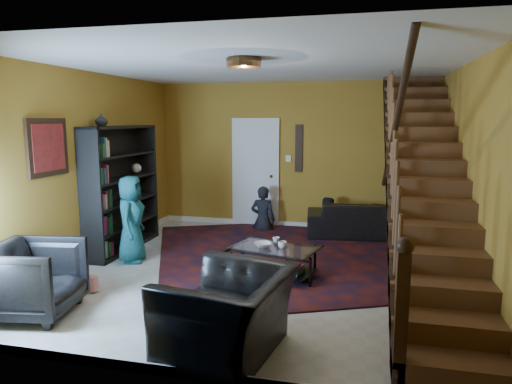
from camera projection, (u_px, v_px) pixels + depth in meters
floor at (259, 271)px, 6.38m from camera, size 5.50×5.50×0.00m
room at (202, 238)px, 7.95m from camera, size 5.50×5.50×5.50m
staircase at (425, 177)px, 5.67m from camera, size 0.95×5.02×3.18m
bookshelf at (122, 191)px, 7.35m from camera, size 0.35×1.80×2.00m
door at (256, 174)px, 8.99m from camera, size 0.82×0.05×2.05m
framed_picture at (48, 147)px, 5.82m from camera, size 0.04×0.74×0.74m
wall_hanging at (299, 148)px, 8.72m from camera, size 0.14×0.03×0.90m
ceiling_fixture at (244, 63)px, 5.17m from camera, size 0.40×0.40×0.10m
rug at (282, 254)px, 7.14m from camera, size 5.17×5.45×0.02m
sofa at (369, 219)px, 8.19m from camera, size 2.27×1.08×0.64m
armchair_left at (34, 279)px, 4.91m from camera, size 1.02×1.00×0.81m
armchair_right at (228, 313)px, 4.11m from camera, size 1.20×1.32×0.76m
person_adult_a at (263, 220)px, 8.71m from camera, size 0.49×0.33×1.30m
person_adult_b at (326, 227)px, 8.45m from camera, size 0.57×0.45×1.14m
person_child at (131, 219)px, 6.73m from camera, size 0.53×0.70×1.29m
coffee_table at (274, 260)px, 6.10m from camera, size 1.22×0.90×0.42m
cup_a at (283, 245)px, 6.02m from camera, size 0.12×0.12×0.09m
cup_b at (276, 241)px, 6.23m from camera, size 0.12×0.12×0.09m
bowl at (263, 245)px, 6.10m from camera, size 0.30×0.30×0.06m
vase at (101, 120)px, 6.69m from camera, size 0.18×0.18×0.19m
popcorn_bucket at (92, 284)px, 5.61m from camera, size 0.20×0.20×0.18m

